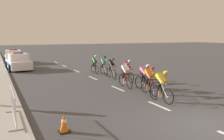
{
  "coord_description": "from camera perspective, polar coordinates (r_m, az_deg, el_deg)",
  "views": [
    {
      "loc": [
        -6.49,
        -5.85,
        3.12
      ],
      "look_at": [
        -0.28,
        6.94,
        1.1
      ],
      "focal_mm": 39.13,
      "sensor_mm": 36.0,
      "label": 1
    }
  ],
  "objects": [
    {
      "name": "police_car_nearest",
      "position": [
        24.06,
        -21.03,
        1.72
      ],
      "size": [
        2.2,
        4.5,
        1.59
      ],
      "color": "white",
      "rests_on": "ground"
    },
    {
      "name": "cyclist_seventh",
      "position": [
        19.44,
        -1.95,
        1.18
      ],
      "size": [
        0.44,
        1.72,
        1.56
      ],
      "color": "black",
      "rests_on": "ground"
    },
    {
      "name": "cyclist_eighth",
      "position": [
        20.24,
        -4.05,
        1.44
      ],
      "size": [
        0.42,
        1.72,
        1.56
      ],
      "color": "black",
      "rests_on": "ground"
    },
    {
      "name": "cyclist_sixth",
      "position": [
        17.85,
        -0.13,
        0.57
      ],
      "size": [
        0.43,
        1.72,
        1.56
      ],
      "color": "black",
      "rests_on": "ground"
    },
    {
      "name": "traffic_cone_near",
      "position": [
        8.22,
        -11.15,
        -12.03
      ],
      "size": [
        0.36,
        0.36,
        0.64
      ],
      "color": "black",
      "rests_on": "ground"
    },
    {
      "name": "ground_plane",
      "position": [
        9.27,
        21.23,
        -12.13
      ],
      "size": [
        160.0,
        160.0,
        0.0
      ],
      "primitive_type": "plane",
      "color": "#424247"
    },
    {
      "name": "cyclist_third",
      "position": [
        14.03,
        7.63,
        -1.56
      ],
      "size": [
        0.44,
        1.72,
        1.56
      ],
      "color": "black",
      "rests_on": "ground"
    },
    {
      "name": "lane_markings_centre",
      "position": [
        18.07,
        -4.44,
        -1.87
      ],
      "size": [
        0.14,
        25.6,
        0.01
      ],
      "color": "white",
      "rests_on": "ground"
    },
    {
      "name": "police_car_second",
      "position": [
        29.88,
        -22.02,
        2.81
      ],
      "size": [
        2.07,
        4.44,
        1.59
      ],
      "color": "white",
      "rests_on": "ground"
    },
    {
      "name": "cyclist_fourth",
      "position": [
        14.71,
        3.2,
        -1.05
      ],
      "size": [
        0.42,
        1.72,
        1.56
      ],
      "color": "black",
      "rests_on": "ground"
    },
    {
      "name": "cyclist_second",
      "position": [
        13.04,
        8.74,
        -2.31
      ],
      "size": [
        0.44,
        1.72,
        1.56
      ],
      "color": "black",
      "rests_on": "ground"
    },
    {
      "name": "kerb_edge",
      "position": [
        20.1,
        -23.15,
        -1.31
      ],
      "size": [
        0.16,
        60.0,
        0.13
      ],
      "primitive_type": "cube",
      "color": "#9E9E99",
      "rests_on": "ground"
    },
    {
      "name": "crowd_barrier_front",
      "position": [
        9.38,
        -22.03,
        -7.79
      ],
      "size": [
        0.52,
        2.32,
        1.07
      ],
      "color": "#B7BABF",
      "rests_on": "sidewalk_slab"
    },
    {
      "name": "cyclist_fifth",
      "position": [
        16.46,
        3.68,
        -0.08
      ],
      "size": [
        0.42,
        1.72,
        1.56
      ],
      "color": "black",
      "rests_on": "ground"
    },
    {
      "name": "cyclist_lead",
      "position": [
        11.68,
        11.48,
        -3.59
      ],
      "size": [
        0.43,
        1.72,
        1.56
      ],
      "color": "black",
      "rests_on": "ground"
    }
  ]
}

